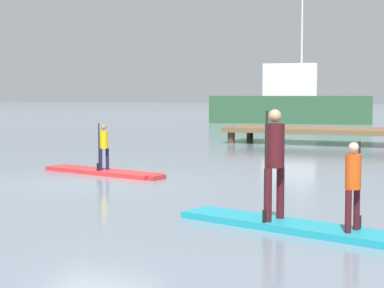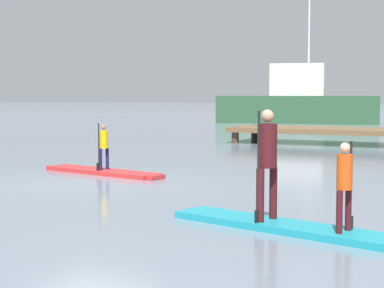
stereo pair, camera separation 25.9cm
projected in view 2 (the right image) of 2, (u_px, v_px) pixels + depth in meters
The scene contains 8 objects.
ground_plane at pixel (92, 183), 14.01m from camera, with size 240.00×240.00×0.00m, color gray.
paddleboard_near at pixel (104, 172), 15.63m from camera, with size 3.50×1.34×0.10m.
paddler_child_solo at pixel (103, 145), 15.57m from camera, with size 0.23×0.38×1.12m.
paddleboard_far at pixel (286, 227), 9.14m from camera, with size 3.67×1.57×0.10m.
paddler_adult at pixel (267, 157), 9.28m from camera, with size 0.34×0.49×1.59m.
paddler_child_front at pixel (345, 182), 8.52m from camera, with size 0.25×0.40×1.19m.
fishing_boat_white_large at pixel (297, 103), 42.77m from camera, with size 10.69×4.17×9.41m.
floating_dock at pixel (343, 131), 24.72m from camera, with size 8.54×2.77×0.61m.
Camera 2 is at (7.96, -11.60, 1.91)m, focal length 61.02 mm.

